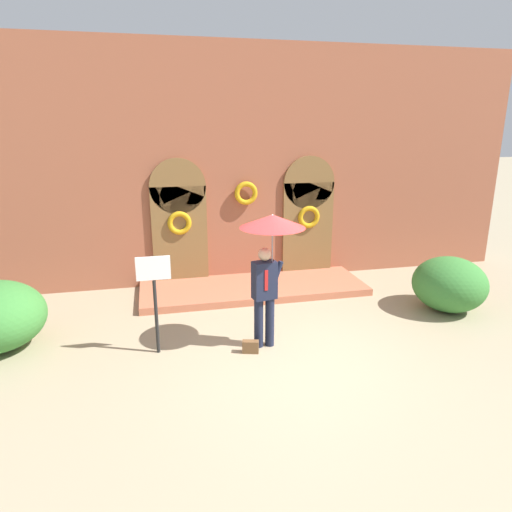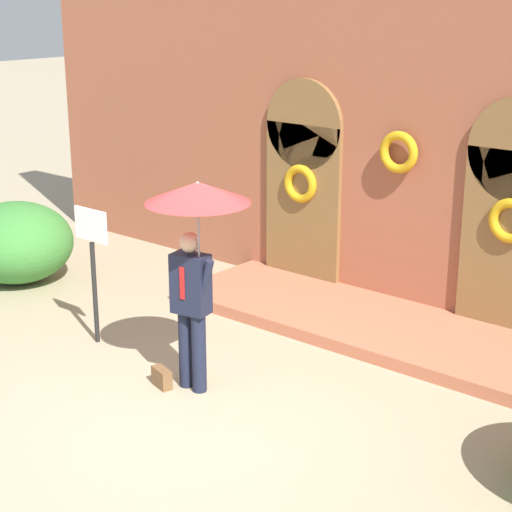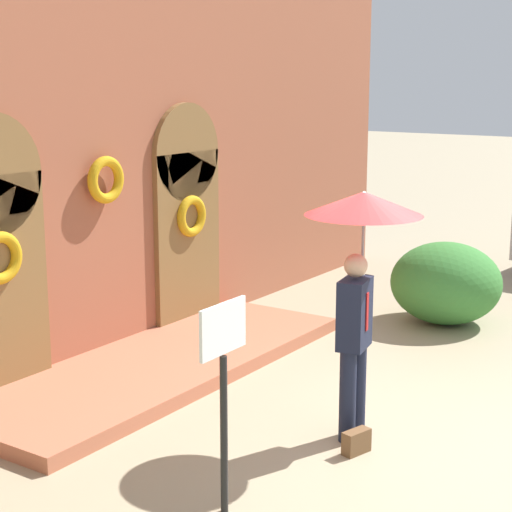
{
  "view_description": "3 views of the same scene",
  "coord_description": "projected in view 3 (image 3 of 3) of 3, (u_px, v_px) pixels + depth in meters",
  "views": [
    {
      "loc": [
        -2.19,
        -6.78,
        3.8
      ],
      "look_at": [
        -0.35,
        1.24,
        1.4
      ],
      "focal_mm": 32.0,
      "sensor_mm": 36.0,
      "label": 1
    },
    {
      "loc": [
        5.67,
        -5.82,
        4.26
      ],
      "look_at": [
        -0.32,
        1.32,
        1.32
      ],
      "focal_mm": 60.0,
      "sensor_mm": 36.0,
      "label": 2
    },
    {
      "loc": [
        -7.27,
        -3.17,
        3.42
      ],
      "look_at": [
        0.14,
        1.82,
        1.51
      ],
      "focal_mm": 60.0,
      "sensor_mm": 36.0,
      "label": 3
    }
  ],
  "objects": [
    {
      "name": "shrub_right",
      "position": [
        446.0,
        283.0,
        11.87
      ],
      "size": [
        1.49,
        1.54,
        1.14
      ],
      "primitive_type": "ellipsoid",
      "color": "#387A33",
      "rests_on": "ground"
    },
    {
      "name": "handbag",
      "position": [
        356.0,
        442.0,
        7.84
      ],
      "size": [
        0.3,
        0.19,
        0.22
      ],
      "primitive_type": "cube",
      "rotation": [
        0.0,
        0.0,
        -0.28
      ],
      "color": "brown",
      "rests_on": "ground"
    },
    {
      "name": "ground_plane",
      "position": [
        402.0,
        431.0,
        8.35
      ],
      "size": [
        80.0,
        80.0,
        0.0
      ],
      "primitive_type": "plane",
      "color": "tan"
    },
    {
      "name": "building_facade",
      "position": [
        85.0,
        138.0,
        10.06
      ],
      "size": [
        14.0,
        2.3,
        5.6
      ],
      "color": "#9E563D",
      "rests_on": "ground"
    },
    {
      "name": "person_with_umbrella",
      "position": [
        361.0,
        240.0,
        7.88
      ],
      "size": [
        1.1,
        1.1,
        2.36
      ],
      "color": "#191E33",
      "rests_on": "ground"
    },
    {
      "name": "sign_post",
      "position": [
        223.0,
        373.0,
        6.56
      ],
      "size": [
        0.56,
        0.06,
        1.72
      ],
      "color": "black",
      "rests_on": "ground"
    }
  ]
}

